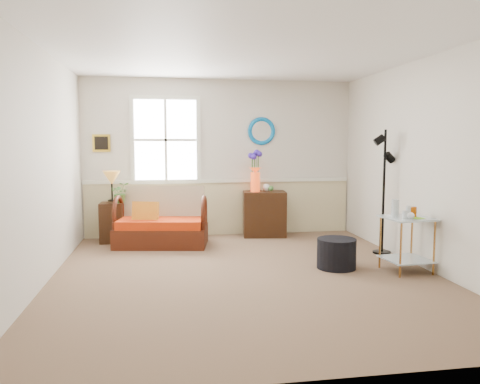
{
  "coord_description": "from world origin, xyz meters",
  "views": [
    {
      "loc": [
        -0.93,
        -5.31,
        1.56
      ],
      "look_at": [
        -0.02,
        0.27,
        0.96
      ],
      "focal_mm": 35.0,
      "sensor_mm": 36.0,
      "label": 1
    }
  ],
  "objects": [
    {
      "name": "floor",
      "position": [
        0.0,
        0.0,
        0.0
      ],
      "size": [
        4.5,
        5.0,
        0.01
      ],
      "primitive_type": "cube",
      "color": "#81624A",
      "rests_on": "ground"
    },
    {
      "name": "ceiling",
      "position": [
        0.0,
        0.0,
        2.6
      ],
      "size": [
        4.5,
        5.0,
        0.01
      ],
      "primitive_type": "cube",
      "color": "white",
      "rests_on": "walls"
    },
    {
      "name": "walls",
      "position": [
        0.0,
        0.0,
        1.3
      ],
      "size": [
        4.51,
        5.01,
        2.6
      ],
      "color": "beige",
      "rests_on": "floor"
    },
    {
      "name": "wainscot",
      "position": [
        0.0,
        2.48,
        0.45
      ],
      "size": [
        4.46,
        0.02,
        0.9
      ],
      "primitive_type": "cube",
      "color": "#C6B987",
      "rests_on": "walls"
    },
    {
      "name": "chair_rail",
      "position": [
        0.0,
        2.47,
        0.92
      ],
      "size": [
        4.46,
        0.04,
        0.06
      ],
      "primitive_type": "cube",
      "color": "silver",
      "rests_on": "walls"
    },
    {
      "name": "window",
      "position": [
        -0.9,
        2.47,
        1.6
      ],
      "size": [
        1.14,
        0.06,
        1.44
      ],
      "primitive_type": null,
      "color": "white",
      "rests_on": "walls"
    },
    {
      "name": "picture",
      "position": [
        -1.92,
        2.48,
        1.55
      ],
      "size": [
        0.28,
        0.03,
        0.28
      ],
      "primitive_type": "cube",
      "color": "gold",
      "rests_on": "walls"
    },
    {
      "name": "mirror",
      "position": [
        0.7,
        2.48,
        1.75
      ],
      "size": [
        0.47,
        0.07,
        0.47
      ],
      "primitive_type": "torus",
      "rotation": [
        1.57,
        0.0,
        0.0
      ],
      "color": "#0C90CA",
      "rests_on": "walls"
    },
    {
      "name": "loveseat",
      "position": [
        -0.99,
        1.78,
        0.44
      ],
      "size": [
        1.46,
        0.98,
        0.88
      ],
      "primitive_type": null,
      "rotation": [
        0.0,
        0.0,
        -0.17
      ],
      "color": "#4E1A0A",
      "rests_on": "floor"
    },
    {
      "name": "throw_pillow",
      "position": [
        -1.22,
        1.74,
        0.48
      ],
      "size": [
        0.4,
        0.19,
        0.39
      ],
      "primitive_type": null,
      "rotation": [
        0.0,
        0.0,
        -0.26
      ],
      "color": "#DA4D05",
      "rests_on": "loveseat"
    },
    {
      "name": "lamp_stand",
      "position": [
        -1.75,
        2.14,
        0.31
      ],
      "size": [
        0.36,
        0.36,
        0.63
      ],
      "primitive_type": null,
      "rotation": [
        0.0,
        0.0,
        -0.03
      ],
      "color": "black",
      "rests_on": "floor"
    },
    {
      "name": "table_lamp",
      "position": [
        -1.74,
        2.17,
        0.87
      ],
      "size": [
        0.31,
        0.31,
        0.49
      ],
      "primitive_type": null,
      "rotation": [
        0.0,
        0.0,
        0.19
      ],
      "color": "#C38330",
      "rests_on": "lamp_stand"
    },
    {
      "name": "potted_plant",
      "position": [
        -1.61,
        2.11,
        0.75
      ],
      "size": [
        0.35,
        0.38,
        0.25
      ],
      "primitive_type": "imported",
      "rotation": [
        0.0,
        0.0,
        0.23
      ],
      "color": "#447A36",
      "rests_on": "lamp_stand"
    },
    {
      "name": "cabinet",
      "position": [
        0.71,
        2.25,
        0.37
      ],
      "size": [
        0.75,
        0.53,
        0.75
      ],
      "primitive_type": null,
      "rotation": [
        0.0,
        0.0,
        -0.12
      ],
      "color": "black",
      "rests_on": "floor"
    },
    {
      "name": "flower_vase",
      "position": [
        0.55,
        2.25,
        1.08
      ],
      "size": [
        0.25,
        0.25,
        0.67
      ],
      "primitive_type": null,
      "rotation": [
        0.0,
        0.0,
        0.31
      ],
      "color": "red",
      "rests_on": "cabinet"
    },
    {
      "name": "side_table",
      "position": [
        1.95,
        -0.15,
        0.33
      ],
      "size": [
        0.57,
        0.57,
        0.67
      ],
      "primitive_type": null,
      "rotation": [
        0.0,
        0.0,
        0.09
      ],
      "color": "#AF7735",
      "rests_on": "floor"
    },
    {
      "name": "tabletop_items",
      "position": [
        1.93,
        -0.15,
        0.77
      ],
      "size": [
        0.47,
        0.47,
        0.21
      ],
      "primitive_type": null,
      "rotation": [
        0.0,
        0.0,
        0.41
      ],
      "color": "silver",
      "rests_on": "side_table"
    },
    {
      "name": "floor_lamp",
      "position": [
        2.09,
        0.76,
        0.87
      ],
      "size": [
        0.29,
        0.29,
        1.74
      ],
      "primitive_type": null,
      "rotation": [
        0.0,
        0.0,
        -0.18
      ],
      "color": "black",
      "rests_on": "floor"
    },
    {
      "name": "ottoman",
      "position": [
        1.17,
        0.12,
        0.19
      ],
      "size": [
        0.61,
        0.61,
        0.37
      ],
      "primitive_type": "cylinder",
      "rotation": [
        0.0,
        0.0,
        0.31
      ],
      "color": "black",
      "rests_on": "floor"
    }
  ]
}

